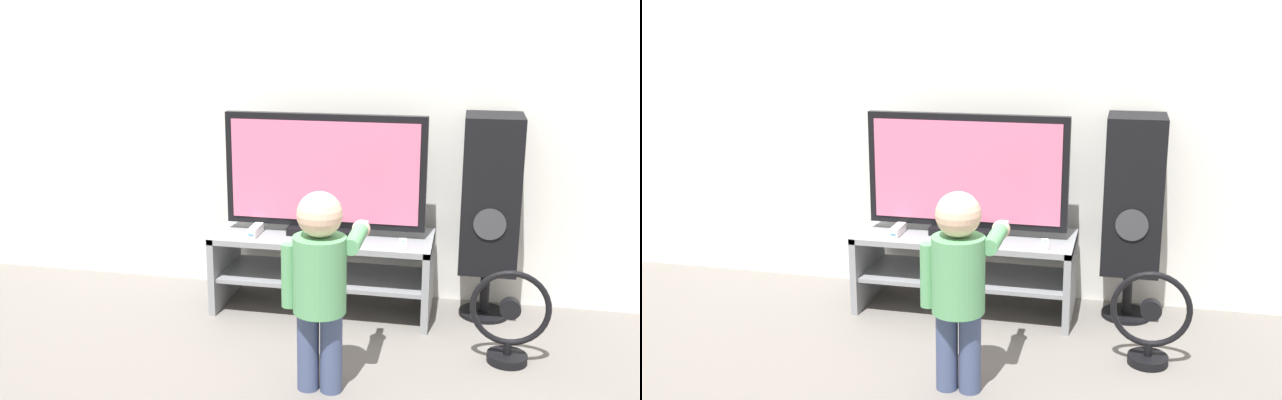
% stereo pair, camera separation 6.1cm
% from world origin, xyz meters
% --- Properties ---
extents(ground_plane, '(16.00, 16.00, 0.00)m').
position_xyz_m(ground_plane, '(0.00, 0.00, 0.00)').
color(ground_plane, slate).
extents(wall_back, '(10.00, 0.06, 2.60)m').
position_xyz_m(wall_back, '(0.00, 0.54, 1.30)').
color(wall_back, silver).
rests_on(wall_back, ground_plane).
extents(tv_stand, '(1.15, 0.46, 0.42)m').
position_xyz_m(tv_stand, '(0.00, 0.23, 0.28)').
color(tv_stand, gray).
rests_on(tv_stand, ground_plane).
extents(television, '(1.06, 0.20, 0.64)m').
position_xyz_m(television, '(0.00, 0.25, 0.74)').
color(television, black).
rests_on(television, tv_stand).
extents(game_console, '(0.05, 0.16, 0.05)m').
position_xyz_m(game_console, '(-0.35, 0.14, 0.45)').
color(game_console, white).
rests_on(game_console, tv_stand).
extents(remote_primary, '(0.05, 0.13, 0.03)m').
position_xyz_m(remote_primary, '(0.43, 0.11, 0.43)').
color(remote_primary, white).
rests_on(remote_primary, tv_stand).
extents(remote_secondary, '(0.08, 0.13, 0.03)m').
position_xyz_m(remote_secondary, '(0.12, 0.06, 0.43)').
color(remote_secondary, white).
rests_on(remote_secondary, tv_stand).
extents(child, '(0.33, 0.49, 0.87)m').
position_xyz_m(child, '(0.17, -0.62, 0.51)').
color(child, '#3F4C72').
rests_on(child, ground_plane).
extents(speaker_tower, '(0.29, 0.35, 1.07)m').
position_xyz_m(speaker_tower, '(0.85, 0.32, 0.66)').
color(speaker_tower, black).
rests_on(speaker_tower, ground_plane).
extents(floor_fan, '(0.36, 0.18, 0.45)m').
position_xyz_m(floor_fan, '(0.95, -0.21, 0.20)').
color(floor_fan, black).
rests_on(floor_fan, ground_plane).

